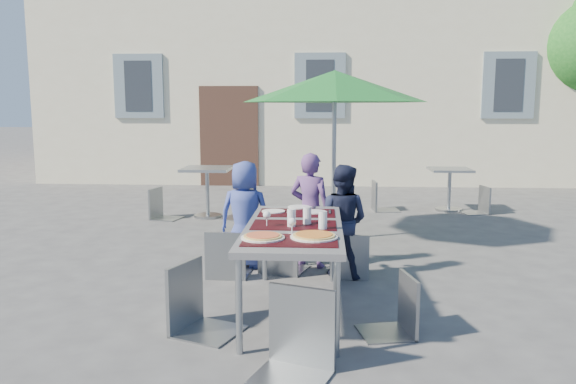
# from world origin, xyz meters

# --- Properties ---
(ground) EXTENTS (90.00, 90.00, 0.00)m
(ground) POSITION_xyz_m (0.00, 0.00, 0.00)
(ground) COLOR #414144
(ground) RESTS_ON ground
(dining_table) EXTENTS (0.80, 1.85, 0.76)m
(dining_table) POSITION_xyz_m (-0.15, -0.29, 0.70)
(dining_table) COLOR #45454A
(dining_table) RESTS_ON ground
(pizza_near_left) EXTENTS (0.33, 0.33, 0.03)m
(pizza_near_left) POSITION_xyz_m (-0.36, -0.81, 0.77)
(pizza_near_left) COLOR white
(pizza_near_left) RESTS_ON dining_table
(pizza_near_right) EXTENTS (0.36, 0.36, 0.03)m
(pizza_near_right) POSITION_xyz_m (0.02, -0.76, 0.77)
(pizza_near_right) COLOR white
(pizza_near_right) RESTS_ON dining_table
(glassware) EXTENTS (0.53, 0.45, 0.15)m
(glassware) POSITION_xyz_m (-0.09, -0.38, 0.83)
(glassware) COLOR silver
(glassware) RESTS_ON dining_table
(place_settings) EXTENTS (0.65, 0.47, 0.01)m
(place_settings) POSITION_xyz_m (-0.17, 0.37, 0.76)
(place_settings) COLOR white
(place_settings) RESTS_ON dining_table
(child_0) EXTENTS (0.61, 0.44, 1.16)m
(child_0) POSITION_xyz_m (-0.75, 1.03, 0.58)
(child_0) COLOR #364595
(child_0) RESTS_ON ground
(child_1) EXTENTS (0.53, 0.43, 1.25)m
(child_1) POSITION_xyz_m (-0.05, 1.10, 0.63)
(child_1) COLOR #593974
(child_1) RESTS_ON ground
(child_2) EXTENTS (0.64, 0.52, 1.16)m
(child_2) POSITION_xyz_m (0.28, 0.79, 0.58)
(child_2) COLOR #181D36
(child_2) RESTS_ON ground
(chair_0) EXTENTS (0.43, 0.44, 0.94)m
(chair_0) POSITION_xyz_m (-0.89, 0.63, 0.55)
(chair_0) COLOR gray
(chair_0) RESTS_ON ground
(chair_1) EXTENTS (0.55, 0.55, 1.00)m
(chair_1) POSITION_xyz_m (-0.35, 0.83, 0.59)
(chair_1) COLOR gray
(chair_1) RESTS_ON ground
(chair_2) EXTENTS (0.42, 0.42, 0.88)m
(chair_2) POSITION_xyz_m (0.37, 0.72, 0.51)
(chair_2) COLOR gray
(chair_2) RESTS_ON ground
(chair_3) EXTENTS (0.59, 0.59, 1.02)m
(chair_3) POSITION_xyz_m (-0.89, -0.76, 0.60)
(chair_3) COLOR gray
(chair_3) RESTS_ON ground
(chair_4) EXTENTS (0.46, 0.46, 0.87)m
(chair_4) POSITION_xyz_m (0.66, -0.72, 0.50)
(chair_4) COLOR gray
(chair_4) RESTS_ON ground
(chair_5) EXTENTS (0.60, 0.60, 1.06)m
(chair_5) POSITION_xyz_m (-0.08, -1.44, 0.63)
(chair_5) COLOR gray
(chair_5) RESTS_ON ground
(patio_umbrella) EXTENTS (2.36, 2.36, 2.20)m
(patio_umbrella) POSITION_xyz_m (0.22, 2.37, 1.97)
(patio_umbrella) COLOR #94979B
(patio_umbrella) RESTS_ON ground
(cafe_table_0) EXTENTS (0.74, 0.74, 0.80)m
(cafe_table_0) POSITION_xyz_m (-1.74, 3.79, 0.56)
(cafe_table_0) COLOR #94979B
(cafe_table_0) RESTS_ON ground
(bg_chair_l_0) EXTENTS (0.49, 0.49, 0.91)m
(bg_chair_l_0) POSITION_xyz_m (-2.45, 3.64, 0.53)
(bg_chair_l_0) COLOR gray
(bg_chair_l_0) RESTS_ON ground
(bg_chair_r_0) EXTENTS (0.58, 0.58, 0.99)m
(bg_chair_r_0) POSITION_xyz_m (-1.16, 3.67, 0.58)
(bg_chair_r_0) COLOR gray
(bg_chair_r_0) RESTS_ON ground
(cafe_table_1) EXTENTS (0.67, 0.67, 0.72)m
(cafe_table_1) POSITION_xyz_m (2.22, 4.62, 0.48)
(cafe_table_1) COLOR #94979B
(cafe_table_1) RESTS_ON ground
(bg_chair_l_1) EXTENTS (0.46, 0.46, 0.95)m
(bg_chair_l_1) POSITION_xyz_m (1.06, 4.56, 0.56)
(bg_chair_l_1) COLOR gray
(bg_chair_l_1) RESTS_ON ground
(bg_chair_r_1) EXTENTS (0.45, 0.44, 0.85)m
(bg_chair_r_1) POSITION_xyz_m (2.66, 4.40, 0.49)
(bg_chair_r_1) COLOR gray
(bg_chair_r_1) RESTS_ON ground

